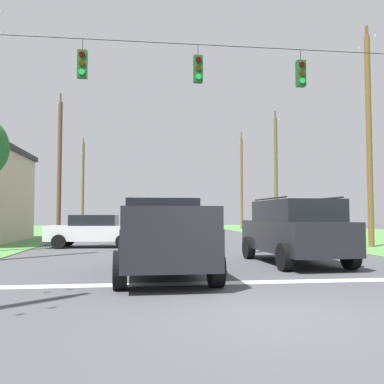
{
  "coord_description": "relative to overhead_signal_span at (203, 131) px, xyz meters",
  "views": [
    {
      "loc": [
        -1.93,
        -6.18,
        1.53
      ],
      "look_at": [
        -0.3,
        7.06,
        2.26
      ],
      "focal_mm": 39.18,
      "sensor_mm": 36.0,
      "label": 1
    }
  ],
  "objects": [
    {
      "name": "distant_car_crossing_white",
      "position": [
        -4.31,
        5.87,
        -3.67
      ],
      "size": [
        4.4,
        2.23,
        1.52
      ],
      "color": "silver",
      "rests_on": "ground"
    },
    {
      "name": "utility_pole_near_left",
      "position": [
        8.56,
        29.27,
        0.61
      ],
      "size": [
        0.27,
        1.73,
        10.38
      ],
      "color": "brown",
      "rests_on": "ground"
    },
    {
      "name": "utility_pole_mid_right",
      "position": [
        8.62,
        4.21,
        0.78
      ],
      "size": [
        0.26,
        1.52,
        10.63
      ],
      "color": "brown",
      "rests_on": "ground"
    },
    {
      "name": "pickup_truck",
      "position": [
        -1.6,
        -3.63,
        -3.49
      ],
      "size": [
        2.38,
        5.44,
        1.95
      ],
      "color": "black",
      "rests_on": "ground"
    },
    {
      "name": "suv_black",
      "position": [
        2.64,
        -1.65,
        -3.4
      ],
      "size": [
        2.39,
        4.88,
        2.05
      ],
      "color": "black",
      "rests_on": "ground"
    },
    {
      "name": "lane_dash_2",
      "position": [
        -0.23,
        16.57,
        -4.45
      ],
      "size": [
        2.5,
        0.15,
        0.01
      ],
      "primitive_type": "cube",
      "rotation": [
        0.0,
        0.0,
        1.57
      ],
      "color": "white",
      "rests_on": "ground"
    },
    {
      "name": "utility_pole_far_right",
      "position": [
        8.11,
        16.51,
        0.19
      ],
      "size": [
        0.27,
        1.65,
        9.53
      ],
      "color": "brown",
      "rests_on": "ground"
    },
    {
      "name": "utility_pole_distant_right",
      "position": [
        -8.05,
        17.0,
        0.6
      ],
      "size": [
        0.31,
        1.74,
        10.46
      ],
      "color": "brown",
      "rests_on": "ground"
    },
    {
      "name": "stop_bar_stripe",
      "position": [
        -0.23,
        -5.01,
        -4.45
      ],
      "size": [
        12.77,
        0.45,
        0.01
      ],
      "primitive_type": "cube",
      "color": "white",
      "rests_on": "ground"
    },
    {
      "name": "lane_dash_0",
      "position": [
        -0.23,
        0.99,
        -4.45
      ],
      "size": [
        2.5,
        0.15,
        0.01
      ],
      "primitive_type": "cube",
      "rotation": [
        0.0,
        0.0,
        1.57
      ],
      "color": "white",
      "rests_on": "ground"
    },
    {
      "name": "overhead_signal_span",
      "position": [
        0.0,
        0.0,
        0.0
      ],
      "size": [
        15.55,
        0.31,
        8.18
      ],
      "color": "brown",
      "rests_on": "ground"
    },
    {
      "name": "lane_dash_3",
      "position": [
        -0.23,
        23.47,
        -4.45
      ],
      "size": [
        2.5,
        0.15,
        0.01
      ],
      "primitive_type": "cube",
      "rotation": [
        0.0,
        0.0,
        1.57
      ],
      "color": "white",
      "rests_on": "ground"
    },
    {
      "name": "ground_plane",
      "position": [
        -0.23,
        -8.16,
        -4.46
      ],
      "size": [
        120.0,
        120.0,
        0.0
      ],
      "primitive_type": "plane",
      "color": "#47474C"
    },
    {
      "name": "utility_pole_distant_left",
      "position": [
        -8.1,
        29.86,
        0.34
      ],
      "size": [
        0.27,
        1.68,
        9.53
      ],
      "color": "brown",
      "rests_on": "ground"
    },
    {
      "name": "lane_dash_1",
      "position": [
        -0.23,
        8.34,
        -4.45
      ],
      "size": [
        2.5,
        0.15,
        0.01
      ],
      "primitive_type": "cube",
      "rotation": [
        0.0,
        0.0,
        1.57
      ],
      "color": "white",
      "rests_on": "ground"
    }
  ]
}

